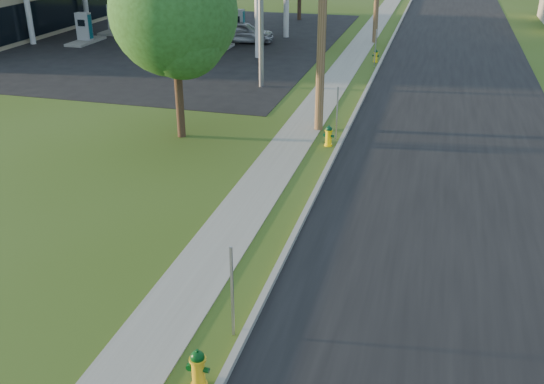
# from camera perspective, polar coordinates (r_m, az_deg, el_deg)

# --- Properties ---
(road) EXTENTS (8.00, 120.00, 0.02)m
(road) POSITION_cam_1_polar(r_m,az_deg,el_deg) (16.81, 16.86, -3.25)
(road) COLOR black
(road) RESTS_ON ground
(curb) EXTENTS (0.15, 120.00, 0.15)m
(curb) POSITION_cam_1_polar(r_m,az_deg,el_deg) (17.03, 3.40, -1.52)
(curb) COLOR gray
(curb) RESTS_ON ground
(sidewalk) EXTENTS (1.50, 120.00, 0.03)m
(sidewalk) POSITION_cam_1_polar(r_m,az_deg,el_deg) (17.46, -2.22, -1.03)
(sidewalk) COLOR gray
(sidewalk) RESTS_ON ground
(forecourt) EXTENTS (26.00, 28.00, 0.02)m
(forecourt) POSITION_cam_1_polar(r_m,az_deg,el_deg) (42.51, -12.72, 13.86)
(forecourt) COLOR black
(forecourt) RESTS_ON ground
(sign_post_near) EXTENTS (0.05, 0.04, 2.00)m
(sign_post_near) POSITION_cam_1_polar(r_m,az_deg,el_deg) (11.77, -3.77, -9.40)
(sign_post_near) COLOR gray
(sign_post_near) RESTS_ON ground
(sign_post_mid) EXTENTS (0.05, 0.04, 2.00)m
(sign_post_mid) POSITION_cam_1_polar(r_m,az_deg,el_deg) (22.24, 6.13, 7.33)
(sign_post_mid) COLOR gray
(sign_post_mid) RESTS_ON ground
(sign_post_far) EXTENTS (0.05, 0.04, 2.00)m
(sign_post_far) POSITION_cam_1_polar(r_m,az_deg,el_deg) (33.99, 9.71, 13.19)
(sign_post_far) COLOR gray
(sign_post_far) RESTS_ON ground
(fuel_pump_nw) EXTENTS (1.20, 3.20, 1.90)m
(fuel_pump_nw) POSITION_cam_1_polar(r_m,az_deg,el_deg) (41.92, -17.22, 14.23)
(fuel_pump_nw) COLOR gray
(fuel_pump_nw) RESTS_ON ground
(fuel_pump_ne) EXTENTS (1.20, 3.20, 1.90)m
(fuel_pump_ne) POSITION_cam_1_polar(r_m,az_deg,el_deg) (37.96, -5.22, 14.19)
(fuel_pump_ne) COLOR gray
(fuel_pump_ne) RESTS_ON ground
(fuel_pump_sw) EXTENTS (1.20, 3.20, 1.90)m
(fuel_pump_sw) POSITION_cam_1_polar(r_m,az_deg,el_deg) (45.31, -14.54, 15.25)
(fuel_pump_sw) COLOR gray
(fuel_pump_sw) RESTS_ON ground
(fuel_pump_se) EXTENTS (1.20, 3.20, 1.90)m
(fuel_pump_se) POSITION_cam_1_polar(r_m,az_deg,el_deg) (41.68, -3.27, 15.19)
(fuel_pump_se) COLOR gray
(fuel_pump_se) RESTS_ON ground
(tree_verge) EXTENTS (4.44, 4.44, 6.73)m
(tree_verge) POSITION_cam_1_polar(r_m,az_deg,el_deg) (21.91, -9.04, 15.87)
(tree_verge) COLOR #362319
(tree_verge) RESTS_ON ground
(hydrant_near) EXTENTS (0.42, 0.37, 0.81)m
(hydrant_near) POSITION_cam_1_polar(r_m,az_deg,el_deg) (11.04, -6.97, -16.20)
(hydrant_near) COLOR gold
(hydrant_near) RESTS_ON ground
(hydrant_mid) EXTENTS (0.40, 0.36, 0.77)m
(hydrant_mid) POSITION_cam_1_polar(r_m,az_deg,el_deg) (21.81, 5.35, 5.29)
(hydrant_mid) COLOR yellow
(hydrant_mid) RESTS_ON ground
(hydrant_far) EXTENTS (0.38, 0.34, 0.73)m
(hydrant_far) POSITION_cam_1_polar(r_m,az_deg,el_deg) (35.23, 9.74, 12.52)
(hydrant_far) COLOR yellow
(hydrant_far) RESTS_ON ground
(car_silver) EXTENTS (4.11, 2.02, 1.35)m
(car_silver) POSITION_cam_1_polar(r_m,az_deg,el_deg) (40.25, -2.77, 14.79)
(car_silver) COLOR #A7A9AF
(car_silver) RESTS_ON ground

